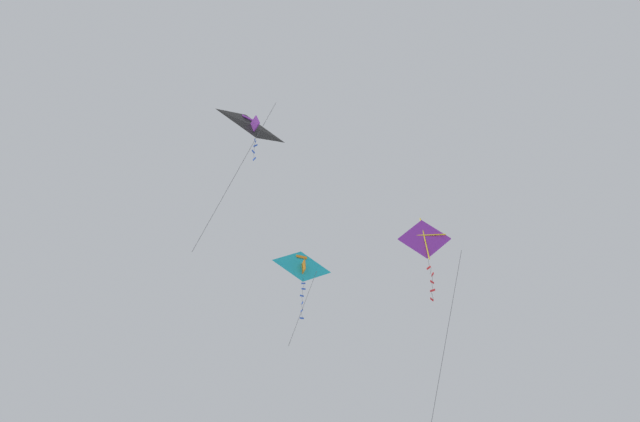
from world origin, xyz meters
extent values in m
pyramid|color=black|center=(2.38, -5.15, 27.72)|extent=(1.46, 2.35, 1.33)
cube|color=purple|center=(2.56, -5.07, 27.61)|extent=(0.74, 0.33, 0.82)
cube|color=purple|center=(2.14, -5.24, 28.28)|extent=(0.30, 0.56, 0.15)
cylinder|color=#47474C|center=(2.65, -5.03, 26.90)|extent=(0.03, 0.02, 0.32)
cube|color=blue|center=(2.66, -5.02, 26.74)|extent=(0.17, 0.08, 0.06)
cylinder|color=#47474C|center=(2.70, -5.01, 26.58)|extent=(0.02, 0.10, 0.32)
cube|color=blue|center=(2.75, -5.01, 26.43)|extent=(0.14, 0.13, 0.06)
cylinder|color=#47474C|center=(2.75, -5.04, 26.27)|extent=(0.08, 0.01, 0.32)
cube|color=blue|center=(2.75, -5.07, 26.11)|extent=(0.13, 0.14, 0.06)
cylinder|color=#47474C|center=(2.74, -5.04, 25.95)|extent=(0.07, 0.04, 0.32)
cube|color=blue|center=(2.73, -5.01, 25.79)|extent=(0.17, 0.08, 0.06)
cylinder|color=#47474C|center=(3.78, -5.79, 24.11)|extent=(1.51, 2.28, 5.89)
pyramid|color=#1EB2C6|center=(-2.87, -1.75, 25.13)|extent=(0.45, 1.92, 1.21)
cube|color=orange|center=(-2.74, -1.74, 25.00)|extent=(0.54, 0.10, 0.62)
cube|color=orange|center=(-2.94, -1.76, 25.64)|extent=(0.10, 0.48, 0.13)
cylinder|color=#47474C|center=(-2.77, -1.73, 24.37)|extent=(0.04, 0.04, 0.31)
cube|color=blue|center=(-2.75, -1.72, 24.22)|extent=(0.07, 0.17, 0.06)
cylinder|color=#47474C|center=(-2.71, -1.72, 24.06)|extent=(0.02, 0.08, 0.31)
cube|color=blue|center=(-2.68, -1.73, 23.91)|extent=(0.03, 0.17, 0.06)
cylinder|color=#47474C|center=(-2.70, -1.75, 23.75)|extent=(0.06, 0.06, 0.31)
cube|color=blue|center=(-2.72, -1.78, 23.60)|extent=(0.04, 0.17, 0.06)
cylinder|color=#47474C|center=(-2.74, -1.77, 23.44)|extent=(0.04, 0.04, 0.31)
cube|color=blue|center=(-2.75, -1.75, 23.29)|extent=(0.17, 0.03, 0.06)
cylinder|color=#47474C|center=(-2.81, -1.75, 23.13)|extent=(0.01, 0.11, 0.31)
cube|color=blue|center=(-2.86, -1.75, 22.98)|extent=(0.17, 0.05, 0.06)
cylinder|color=#47474C|center=(-2.89, -1.74, 22.82)|extent=(0.04, 0.07, 0.31)
cube|color=blue|center=(-2.92, -1.72, 22.67)|extent=(0.03, 0.17, 0.06)
cylinder|color=#47474C|center=(-2.25, -1.85, 22.79)|extent=(0.22, 1.09, 3.49)
cube|color=purple|center=(5.21, 0.33, 21.58)|extent=(0.48, 1.70, 1.72)
cylinder|color=yellow|center=(5.23, 0.33, 21.59)|extent=(0.56, 0.08, 1.96)
cylinder|color=yellow|center=(5.20, 0.33, 21.73)|extent=(0.50, 1.35, 0.04)
cylinder|color=#47474C|center=(5.45, 0.30, 20.46)|extent=(0.04, 0.03, 0.29)
cube|color=red|center=(5.44, 0.28, 20.32)|extent=(0.17, 0.08, 0.06)
cylinder|color=#47474C|center=(5.49, 0.32, 20.17)|extent=(0.08, 0.10, 0.29)
cube|color=red|center=(5.53, 0.35, 20.03)|extent=(0.17, 0.03, 0.06)
cylinder|color=#47474C|center=(5.54, 0.33, 19.88)|extent=(0.05, 0.01, 0.29)
cube|color=red|center=(5.54, 0.30, 19.74)|extent=(0.10, 0.16, 0.06)
cylinder|color=#47474C|center=(5.53, 0.31, 19.60)|extent=(0.01, 0.03, 0.29)
cube|color=red|center=(5.52, 0.31, 19.45)|extent=(0.15, 0.12, 0.06)
cylinder|color=#47474C|center=(5.49, 0.29, 19.31)|extent=(0.04, 0.07, 0.29)
cube|color=red|center=(5.46, 0.28, 19.16)|extent=(0.12, 0.15, 0.06)
cylinder|color=#47474C|center=(6.24, 0.31, 17.66)|extent=(0.01, 1.55, 5.89)
camera|label=1|loc=(25.35, -8.77, 6.62)|focal=45.63mm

